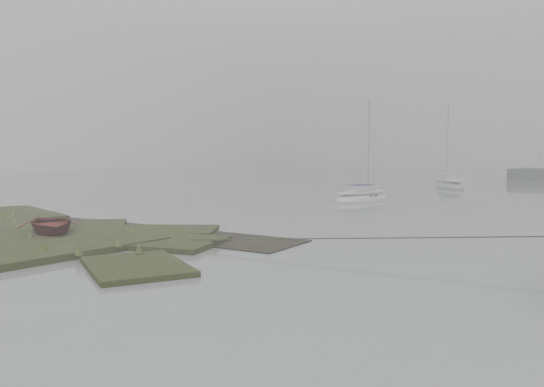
{
  "coord_description": "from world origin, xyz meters",
  "views": [
    {
      "loc": [
        12.27,
        -9.69,
        3.18
      ],
      "look_at": [
        1.03,
        4.98,
        1.8
      ],
      "focal_mm": 35.0,
      "sensor_mm": 36.0,
      "label": 1
    }
  ],
  "objects": [
    {
      "name": "dinghy",
      "position": [
        -6.46,
        1.0,
        0.54
      ],
      "size": [
        3.71,
        3.25,
        0.64
      ],
      "primitive_type": "imported",
      "rotation": [
        0.0,
        0.0,
        1.16
      ],
      "color": "#5E1A10",
      "rests_on": "marsh_bank"
    },
    {
      "name": "sailboat_far_a",
      "position": [
        -4.7,
        39.87,
        0.27
      ],
      "size": [
        5.13,
        6.16,
        8.62
      ],
      "rotation": [
        0.0,
        0.0,
        0.61
      ],
      "color": "#A0A6AA",
      "rests_on": "ground"
    },
    {
      "name": "ground",
      "position": [
        0.0,
        30.0,
        0.0
      ],
      "size": [
        160.0,
        160.0,
        0.0
      ],
      "primitive_type": "plane",
      "color": "slate",
      "rests_on": "ground"
    },
    {
      "name": "sailboat_white",
      "position": [
        -4.54,
        22.24,
        0.23
      ],
      "size": [
        2.47,
        5.39,
        7.34
      ],
      "rotation": [
        0.0,
        0.0,
        -0.15
      ],
      "color": "white",
      "rests_on": "ground"
    }
  ]
}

